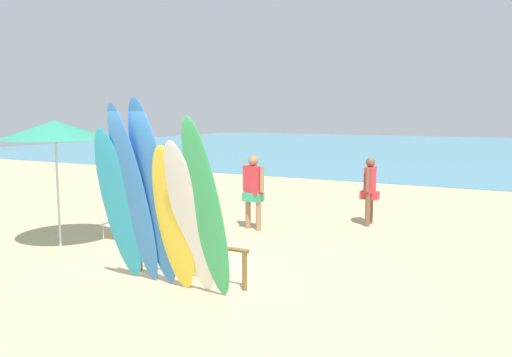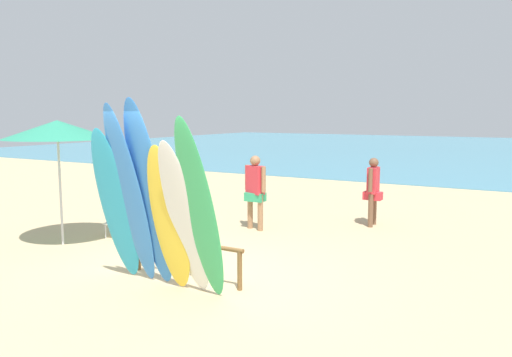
% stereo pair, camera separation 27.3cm
% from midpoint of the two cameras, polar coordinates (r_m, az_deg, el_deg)
% --- Properties ---
extents(ground, '(60.00, 60.00, 0.00)m').
position_cam_midpoint_polar(ground, '(20.52, 15.37, 0.18)').
color(ground, tan).
extents(ocean_water, '(60.00, 40.00, 0.02)m').
position_cam_midpoint_polar(ocean_water, '(38.03, 21.30, 3.14)').
color(ocean_water, teal).
rests_on(ocean_water, ground).
extents(surfboard_rack, '(2.01, 0.07, 0.60)m').
position_cam_midpoint_polar(surfboard_rack, '(7.62, -8.62, -8.07)').
color(surfboard_rack, brown).
rests_on(surfboard_rack, ground).
extents(surfboard_teal_0, '(0.60, 0.80, 2.29)m').
position_cam_midpoint_polar(surfboard_teal_0, '(7.53, -16.28, -3.08)').
color(surfboard_teal_0, '#289EC6').
rests_on(surfboard_teal_0, ground).
extents(surfboard_blue_1, '(0.53, 0.83, 2.62)m').
position_cam_midpoint_polar(surfboard_blue_1, '(7.27, -14.72, -2.04)').
color(surfboard_blue_1, '#337AD1').
rests_on(surfboard_blue_1, ground).
extents(surfboard_blue_2, '(0.61, 0.75, 2.70)m').
position_cam_midpoint_polar(surfboard_blue_2, '(7.11, -12.65, -1.89)').
color(surfboard_blue_2, '#337AD1').
rests_on(surfboard_blue_2, ground).
extents(surfboard_yellow_3, '(0.57, 0.59, 2.08)m').
position_cam_midpoint_polar(surfboard_yellow_3, '(6.96, -10.41, -4.62)').
color(surfboard_yellow_3, yellow).
rests_on(surfboard_yellow_3, ground).
extents(surfboard_white_4, '(0.61, 0.82, 2.15)m').
position_cam_midpoint_polar(surfboard_white_4, '(6.73, -8.66, -4.66)').
color(surfboard_white_4, white).
rests_on(surfboard_white_4, ground).
extents(surfboard_green_5, '(0.52, 0.83, 2.46)m').
position_cam_midpoint_polar(surfboard_green_5, '(6.46, -6.83, -3.77)').
color(surfboard_green_5, '#38B266').
rests_on(surfboard_green_5, ground).
extents(beachgoer_photographing, '(0.58, 0.32, 1.59)m').
position_cam_midpoint_polar(beachgoer_photographing, '(10.69, -1.06, -0.99)').
color(beachgoer_photographing, '#9E704C').
rests_on(beachgoer_photographing, ground).
extents(beachgoer_near_rack, '(0.39, 0.57, 1.51)m').
position_cam_midpoint_polar(beachgoer_near_rack, '(11.38, 12.10, -0.88)').
color(beachgoer_near_rack, brown).
rests_on(beachgoer_near_rack, ground).
extents(beach_chair_red, '(0.51, 0.71, 0.81)m').
position_cam_midpoint_polar(beach_chair_red, '(10.52, -15.44, -4.11)').
color(beach_chair_red, '#B7B7BC').
rests_on(beach_chair_red, ground).
extents(beach_chair_blue, '(0.52, 0.75, 0.80)m').
position_cam_midpoint_polar(beach_chair_blue, '(11.66, -11.03, -2.89)').
color(beach_chair_blue, '#B7B7BC').
rests_on(beach_chair_blue, ground).
extents(beach_chair_striped, '(0.58, 0.70, 0.84)m').
position_cam_midpoint_polar(beach_chair_striped, '(10.58, -8.01, -3.80)').
color(beach_chair_striped, '#B7B7BC').
rests_on(beach_chair_striped, ground).
extents(beach_umbrella, '(1.97, 1.97, 2.35)m').
position_cam_midpoint_polar(beach_umbrella, '(9.96, -22.57, 5.10)').
color(beach_umbrella, silver).
rests_on(beach_umbrella, ground).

